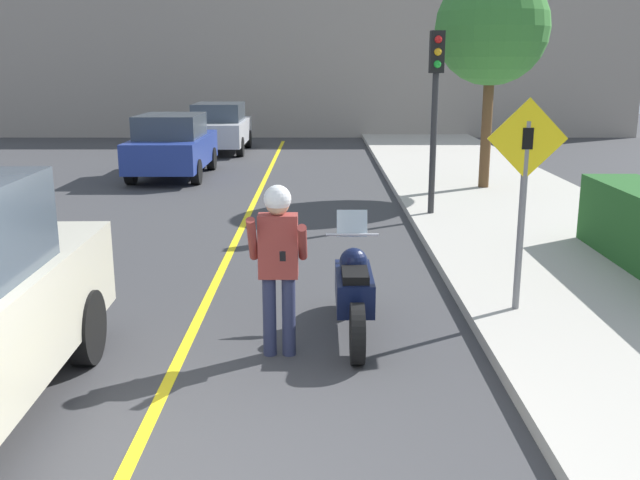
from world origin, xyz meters
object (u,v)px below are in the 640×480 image
(parked_car_blue, at_px, (175,145))
(parked_car_silver, at_px, (222,127))
(crossing_sign, at_px, (526,185))
(street_tree, at_px, (494,29))
(person_biker, at_px, (280,252))
(traffic_light, at_px, (438,88))
(motorcycle, at_px, (356,291))

(parked_car_blue, height_order, parked_car_silver, same)
(crossing_sign, bearing_deg, parked_car_blue, 119.48)
(street_tree, relative_size, parked_car_blue, 1.17)
(parked_car_silver, bearing_deg, street_tree, -47.93)
(person_biker, xyz_separation_m, street_tree, (4.28, 9.67, 2.62))
(person_biker, relative_size, traffic_light, 0.53)
(street_tree, bearing_deg, parked_car_silver, 132.07)
(person_biker, xyz_separation_m, parked_car_blue, (-3.54, 12.16, -0.26))
(motorcycle, relative_size, traffic_light, 0.65)
(person_biker, bearing_deg, parked_car_silver, 99.69)
(parked_car_blue, xyz_separation_m, parked_car_silver, (0.50, 5.61, 0.00))
(person_biker, distance_m, street_tree, 10.89)
(motorcycle, xyz_separation_m, street_tree, (3.48, 9.07, 3.23))
(crossing_sign, distance_m, street_tree, 9.01)
(crossing_sign, xyz_separation_m, parked_car_silver, (-5.78, 16.73, -0.77))
(motorcycle, distance_m, parked_car_blue, 12.35)
(motorcycle, relative_size, crossing_sign, 0.90)
(crossing_sign, relative_size, parked_car_blue, 0.59)
(parked_car_silver, bearing_deg, motorcycle, -77.41)
(traffic_light, xyz_separation_m, parked_car_blue, (-6.12, 5.54, -1.68))
(crossing_sign, height_order, parked_car_silver, crossing_sign)
(crossing_sign, xyz_separation_m, parked_car_blue, (-6.28, 11.12, -0.77))
(street_tree, bearing_deg, traffic_light, -119.21)
(crossing_sign, bearing_deg, street_tree, 79.89)
(crossing_sign, relative_size, street_tree, 0.50)
(person_biker, distance_m, traffic_light, 7.25)
(parked_car_silver, bearing_deg, crossing_sign, -70.93)
(street_tree, height_order, parked_car_silver, street_tree)
(motorcycle, distance_m, traffic_light, 6.61)
(motorcycle, bearing_deg, parked_car_blue, 110.56)
(motorcycle, height_order, traffic_light, traffic_light)
(traffic_light, height_order, parked_car_silver, traffic_light)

